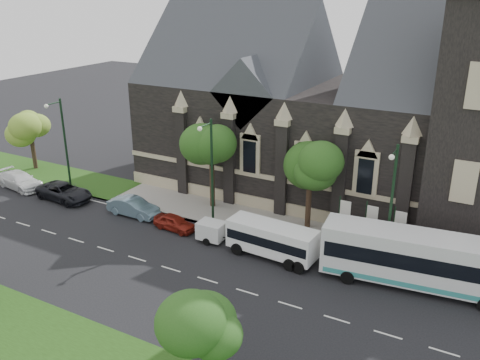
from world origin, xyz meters
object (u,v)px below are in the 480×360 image
Objects in this scene: car_far_red at (175,223)px; tree_walk_right at (314,160)px; car_far_black at (64,192)px; sedan at (133,207)px; box_trailer at (212,231)px; car_far_white at (20,180)px; tree_walk_left at (215,145)px; street_lamp_mid at (211,168)px; tree_park_east at (212,327)px; street_lamp_near at (391,201)px; banner_flag_center at (369,222)px; banner_flag_right at (397,228)px; street_lamp_far at (63,140)px; shuttle_bus at (272,239)px; tour_coach at (423,260)px; banner_flag_left at (343,217)px; tree_walk_far at (32,128)px.

tree_walk_right is at bearing -55.38° from car_far_red.
tree_walk_right reaches higher than car_far_black.
sedan is 0.85× the size of car_far_black.
box_trailer reaches higher than car_far_white.
street_lamp_mid is (1.80, -3.61, -0.62)m from tree_walk_left.
tree_park_east is at bearing -134.58° from car_far_red.
banner_flag_center is (-1.71, 1.91, -2.73)m from street_lamp_near.
tree_park_east is 1.71× the size of car_far_red.
tree_walk_left is 1.91× the size of banner_flag_right.
tree_park_east is 1.57× the size of banner_flag_center.
street_lamp_far reaches higher than shuttle_bus.
street_lamp_near is 8.65m from shuttle_bus.
street_lamp_far is 32.81m from tour_coach.
banner_flag_right is at bearing 120.71° from tour_coach.
tree_walk_left is at bearing 116.47° from street_lamp_mid.
car_far_black is at bearing -172.57° from banner_flag_center.
tree_park_east is 0.94× the size of shuttle_bus.
banner_flag_right is (16.08, -1.70, -3.35)m from tree_walk_left.
sedan is (-17.33, -3.22, -1.60)m from banner_flag_left.
tree_park_east is 0.48× the size of tour_coach.
street_lamp_near reaches higher than car_far_red.
street_lamp_mid reaches higher than banner_flag_left.
sedan is (-8.35, 0.84, -0.12)m from box_trailer.
car_far_red is (-16.35, -1.89, -4.49)m from street_lamp_near.
tree_walk_right is 29.02m from car_far_white.
car_far_white is at bearing -177.35° from street_lamp_near.
shuttle_bus is 5.18m from box_trailer.
tree_walk_right reaches higher than box_trailer.
sedan is at bearing 87.66° from car_far_red.
tree_walk_right is at bearing 8.86° from street_lamp_far.
banner_flag_right is at bearing -1.77° from tree_walk_far.
banner_flag_left is 1.00× the size of banner_flag_center.
box_trailer is at bearing -58.72° from street_lamp_mid.
box_trailer reaches higher than car_far_red.
tree_walk_left reaches higher than tree_walk_far.
tree_walk_far is 1.57× the size of banner_flag_left.
tour_coach reaches higher than box_trailer.
street_lamp_mid reaches higher than banner_flag_center.
banner_flag_left is at bearing 50.40° from shuttle_bus.
street_lamp_near is at bearing 149.25° from tour_coach.
tree_walk_far is at bearing 167.46° from tour_coach.
tree_walk_left is 14.95m from car_far_black.
tree_walk_far reaches higher than sedan.
tree_walk_far is 34.20m from banner_flag_left.
tree_walk_left reaches higher than shuttle_bus.
banner_flag_right is at bearing 7.60° from street_lamp_mid.
street_lamp_near is 0.69× the size of tour_coach.
tree_park_east is 1.33× the size of sedan.
street_lamp_far is at bearing -176.14° from banner_flag_center.
tree_park_east is at bearing -108.26° from car_far_white.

